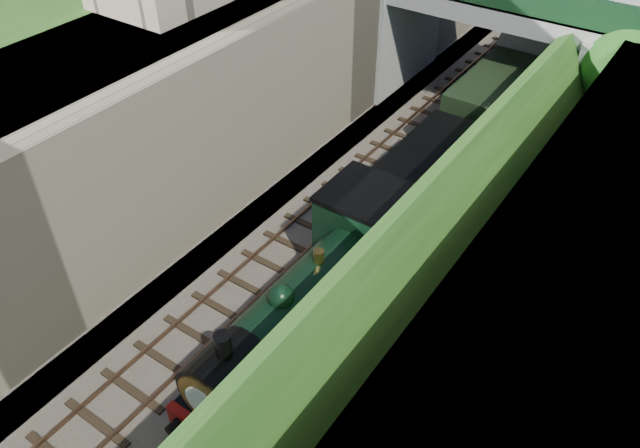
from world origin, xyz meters
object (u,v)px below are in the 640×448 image
at_px(road_bridge, 527,36).
at_px(tree, 631,71).
at_px(tender, 427,187).
at_px(locomotive, 316,298).

xyz_separation_m(road_bridge, tree, (4.97, -2.31, 0.57)).
bearing_deg(road_bridge, tender, -88.51).
relative_size(road_bridge, locomotive, 1.56).
bearing_deg(tender, tree, 57.86).
bearing_deg(road_bridge, tree, -24.94).
height_order(road_bridge, locomotive, road_bridge).
relative_size(road_bridge, tender, 2.67).
bearing_deg(tree, locomotive, -107.59).
bearing_deg(locomotive, tree, 72.41).
bearing_deg(locomotive, road_bridge, 90.85).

